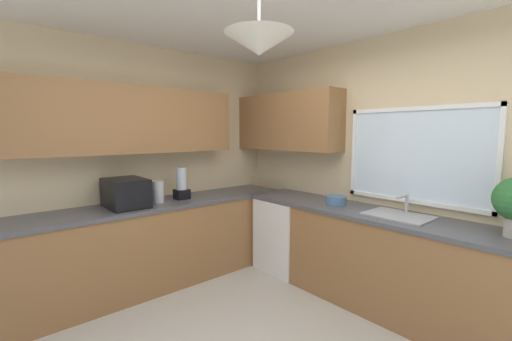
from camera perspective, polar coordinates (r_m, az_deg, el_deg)
The scene contains 9 objects.
room_shell at distance 3.16m, azimuth -2.48°, elevation 10.18°, with size 4.26×3.67×2.70m.
counter_run_left at distance 3.84m, azimuth -17.52°, elevation -12.10°, with size 0.65×3.28×0.91m.
counter_run_back at distance 3.42m, azimuth 22.47°, elevation -14.66°, with size 3.35×0.65×0.91m.
dishwasher at distance 4.12m, azimuth 5.48°, elevation -10.91°, with size 0.60×0.60×0.87m, color white.
microwave at distance 3.61m, azimuth -21.61°, elevation -3.62°, with size 0.48×0.36×0.29m, color black.
kettle at distance 3.72m, azimuth -16.54°, elevation -3.57°, with size 0.12×0.12×0.23m, color #B7B7BC.
sink_assembly at distance 3.28m, azimuth 23.41°, elevation -7.08°, with size 0.55×0.40×0.19m.
bowl at distance 3.60m, azimuth 13.69°, elevation -5.00°, with size 0.21×0.21×0.09m, color #4C7099.
blender_appliance at distance 3.85m, azimuth -12.75°, elevation -2.44°, with size 0.15×0.15×0.36m.
Camera 1 is at (1.61, -1.41, 1.67)m, focal length 23.13 mm.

